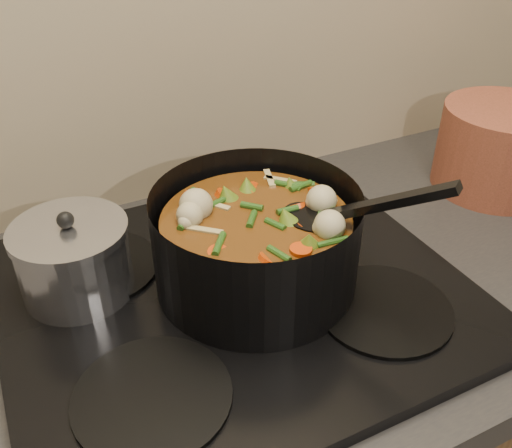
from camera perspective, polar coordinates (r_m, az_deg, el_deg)
name	(u,v)px	position (r m, az deg, el deg)	size (l,w,h in m)	color
stovetop	(234,293)	(0.80, -2.22, -6.94)	(0.62, 0.54, 0.03)	black
stockpot	(256,244)	(0.77, 0.05, -1.97)	(0.36, 0.36, 0.21)	black
saucepan	(74,259)	(0.80, -17.73, -3.37)	(0.15, 0.15, 0.13)	silver
terracotta_crock	(499,148)	(1.13, 23.16, 6.98)	(0.22, 0.22, 0.15)	brown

